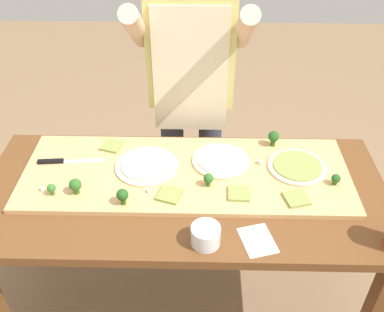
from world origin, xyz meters
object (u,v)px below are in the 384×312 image
prep_table (184,209)px  cheese_crumble_b (42,189)px  pizza_whole_white_garlic (221,160)px  recipe_note (258,240)px  broccoli_floret_front_left (75,185)px  pizza_slice_near_left (296,198)px  cheese_crumble_c (260,162)px  pizza_whole_pesto_green (297,167)px  cook_center (191,81)px  broccoli_floret_center_right (208,178)px  flour_cup (206,236)px  pizza_slice_far_left (239,194)px  chefs_knife (62,161)px  broccoli_floret_front_mid (336,179)px  broccoli_floret_back_right (52,188)px  broccoli_floret_front_right (274,137)px  pizza_slice_near_right (112,146)px  pizza_whole_cheese_artichoke (147,166)px  pizza_slice_center (169,195)px  cheese_crumble_a (148,191)px

prep_table → cheese_crumble_b: 0.58m
pizza_whole_white_garlic → recipe_note: bearing=-74.3°
pizza_whole_white_garlic → broccoli_floret_front_left: bearing=-159.6°
pizza_slice_near_left → cheese_crumble_c: (-0.12, 0.22, 0.00)m
prep_table → pizza_whole_pesto_green: 0.51m
cook_center → prep_table: bearing=-91.7°
broccoli_floret_center_right → flour_cup: size_ratio=0.55×
pizza_slice_far_left → broccoli_floret_front_left: bearing=-179.6°
chefs_knife → recipe_note: size_ratio=2.03×
broccoli_floret_front_mid → broccoli_floret_back_right: 1.13m
prep_table → pizza_slice_far_left: size_ratio=19.85×
prep_table → broccoli_floret_front_left: broccoli_floret_front_left is taller
broccoli_floret_front_right → cheese_crumble_b: 1.01m
pizza_whole_pesto_green → cheese_crumble_c: 0.16m
broccoli_floret_front_mid → cook_center: cook_center is taller
cheese_crumble_b → pizza_slice_near_right: bearing=52.1°
prep_table → broccoli_floret_front_right: 0.52m
pizza_whole_pesto_green → broccoli_floret_back_right: (-0.99, -0.19, 0.02)m
pizza_slice_near_right → broccoli_floret_front_right: (0.73, 0.03, 0.04)m
pizza_whole_pesto_green → broccoli_floret_front_left: 0.92m
pizza_whole_cheese_artichoke → broccoli_floret_center_right: (0.26, -0.11, 0.03)m
flour_cup → recipe_note: bearing=4.2°
pizza_whole_pesto_green → cook_center: bearing=137.3°
pizza_whole_pesto_green → pizza_slice_near_right: size_ratio=2.93×
pizza_slice_near_left → cheese_crumble_c: size_ratio=4.92×
pizza_slice_far_left → broccoli_floret_front_left: broccoli_floret_front_left is taller
cook_center → pizza_slice_far_left: bearing=-71.3°
cook_center → broccoli_floret_center_right: bearing=-81.3°
broccoli_floret_front_right → broccoli_floret_front_left: broccoli_floret_front_right is taller
broccoli_floret_front_left → broccoli_floret_back_right: bearing=-173.5°
pizza_whole_cheese_artichoke → pizza_slice_far_left: size_ratio=3.23×
pizza_slice_near_left → prep_table: bearing=170.4°
pizza_whole_cheese_artichoke → broccoli_floret_front_right: size_ratio=3.64×
broccoli_floret_front_right → broccoli_floret_front_left: bearing=-157.4°
pizza_slice_near_right → flour_cup: size_ratio=0.81×
broccoli_floret_front_mid → cheese_crumble_b: broccoli_floret_front_mid is taller
pizza_slice_center → cook_center: 0.64m
broccoli_floret_back_right → cheese_crumble_c: 0.87m
pizza_whole_pesto_green → recipe_note: (-0.20, -0.39, -0.03)m
cheese_crumble_b → recipe_note: size_ratio=0.10×
broccoli_floret_front_mid → cheese_crumble_b: 1.18m
cheese_crumble_a → broccoli_floret_center_right: bearing=11.7°
pizza_whole_pesto_green → broccoli_floret_front_mid: bearing=-37.2°
broccoli_floret_front_right → broccoli_floret_front_mid: bearing=-50.1°
broccoli_floret_front_mid → cheese_crumble_c: (-0.29, 0.13, -0.02)m
prep_table → pizza_slice_near_left: pizza_slice_near_left is taller
prep_table → broccoli_floret_front_left: 0.46m
pizza_slice_far_left → pizza_slice_center: 0.27m
chefs_knife → cheese_crumble_c: (0.85, 0.01, 0.00)m
broccoli_floret_center_right → broccoli_floret_front_mid: bearing=1.7°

